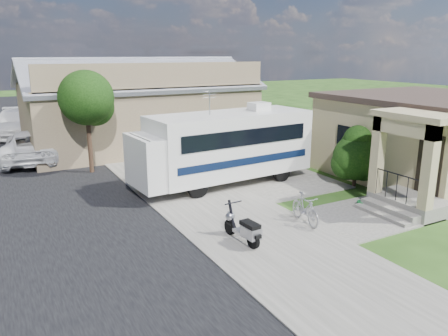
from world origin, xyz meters
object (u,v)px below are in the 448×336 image
scooter (244,229)px  van (14,123)px  motorhome (224,145)px  shrub (356,155)px  bicycle (305,210)px  garden_hose (362,204)px  pickup_truck (32,146)px

scooter → van: van is taller
motorhome → van: 17.46m
shrub → scooter: bearing=-158.6°
bicycle → garden_hose: bicycle is taller
bicycle → garden_hose: size_ratio=4.41×
shrub → bicycle: shrub is taller
shrub → bicycle: 5.13m
pickup_truck → van: bearing=-78.9°
scooter → shrub: bearing=17.0°
scooter → garden_hose: 5.40m
bicycle → van: 22.27m
van → garden_hose: van is taller
pickup_truck → garden_hose: bearing=135.3°
motorhome → shrub: motorhome is taller
bicycle → garden_hose: 2.94m
shrub → van: (-11.41, 18.78, -0.45)m
scooter → garden_hose: bearing=3.1°
shrub → scooter: (-6.93, -2.71, -0.80)m
bicycle → pickup_truck: bearing=125.0°
garden_hose → motorhome: bearing=122.2°
scooter → pickup_truck: (-4.16, 13.58, 0.30)m
shrub → pickup_truck: bearing=135.6°
pickup_truck → garden_hose: pickup_truck is taller
shrub → pickup_truck: (-11.09, 10.86, -0.50)m
scooter → garden_hose: scooter is taller
bicycle → pickup_truck: (-6.62, 13.24, 0.31)m
pickup_truck → van: size_ratio=0.98×
garden_hose → bicycle: bearing=-172.7°
pickup_truck → van: 7.92m
motorhome → van: bearing=109.0°
shrub → motorhome: bearing=149.2°
bicycle → van: (-6.93, 21.16, 0.36)m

